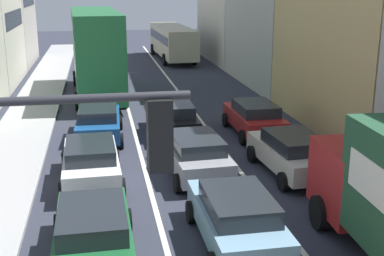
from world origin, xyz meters
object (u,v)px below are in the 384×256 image
Objects in this scene: sedan_left_lane_third at (91,161)px; bus_mid_queue_primary at (96,50)px; hatchback_centre_lane_third at (195,154)px; coupe_centre_lane_fourth at (174,117)px; wagon_right_lane_far at (254,117)px; sedan_right_lane_behind_truck at (292,152)px; sedan_centre_lane_second at (237,217)px; sedan_left_lane_fourth at (99,122)px; bus_far_queue_secondary at (173,40)px; wagon_left_lane_second at (93,233)px.

bus_mid_queue_primary is (0.33, 13.91, 2.03)m from sedan_left_lane_third.
sedan_left_lane_third is (-3.62, -0.13, 0.00)m from hatchback_centre_lane_third.
coupe_centre_lane_fourth and wagon_right_lane_far have the same top height.
coupe_centre_lane_fourth is at bearing 27.52° from sedan_right_lane_behind_truck.
bus_mid_queue_primary is at bearing 10.11° from sedan_centre_lane_second.
hatchback_centre_lane_third is 0.41× the size of bus_mid_queue_primary.
bus_mid_queue_primary is at bearing 10.78° from hatchback_centre_lane_third.
bus_mid_queue_primary reaches higher than sedan_left_lane_fourth.
wagon_right_lane_far is at bearing -58.32° from sedan_left_lane_third.
coupe_centre_lane_fourth is 1.00× the size of wagon_right_lane_far.
bus_far_queue_secondary reaches higher than hatchback_centre_lane_third.
sedan_right_lane_behind_truck is at bearing -55.35° from wagon_left_lane_second.
bus_mid_queue_primary is at bearing 21.73° from coupe_centre_lane_fourth.
bus_mid_queue_primary is at bearing -2.62° from sedan_left_lane_third.
sedan_left_lane_third is at bearing 178.77° from sedan_left_lane_fourth.
bus_far_queue_secondary is at bearing -9.43° from hatchback_centre_lane_third.
bus_far_queue_secondary is (3.25, 33.28, 0.96)m from sedan_centre_lane_second.
sedan_right_lane_behind_truck is 15.89m from bus_mid_queue_primary.
wagon_right_lane_far is (6.88, -0.47, 0.00)m from sedan_left_lane_fourth.
bus_mid_queue_primary is (-6.85, 9.26, 2.03)m from wagon_right_lane_far.
sedan_left_lane_third is 5.13m from sedan_left_lane_fourth.
sedan_centre_lane_second is 0.98× the size of hatchback_centre_lane_third.
sedan_right_lane_behind_truck is 1.02× the size of wagon_right_lane_far.
hatchback_centre_lane_third and wagon_right_lane_far have the same top height.
sedan_right_lane_behind_truck is 0.41× the size of bus_mid_queue_primary.
bus_far_queue_secondary is at bearing -3.40° from sedan_right_lane_behind_truck.
sedan_left_lane_fourth is 0.41× the size of bus_far_queue_secondary.
bus_far_queue_secondary is (-0.06, 28.59, 0.96)m from sedan_right_lane_behind_truck.
sedan_right_lane_behind_truck is (3.41, -5.66, 0.00)m from coupe_centre_lane_fourth.
hatchback_centre_lane_third is 3.44m from sedan_right_lane_behind_truck.
bus_far_queue_secondary is at bearing 0.19° from wagon_right_lane_far.
hatchback_centre_lane_third is at bearing -179.13° from coupe_centre_lane_fourth.
wagon_left_lane_second is at bearing 176.38° from bus_mid_queue_primary.
sedan_left_lane_third is at bearing 122.60° from wagon_right_lane_far.
sedan_left_lane_third is at bearing 0.31° from wagon_left_lane_second.
bus_far_queue_secondary is (3.34, 28.10, 0.96)m from hatchback_centre_lane_third.
wagon_left_lane_second is at bearing 93.16° from sedan_centre_lane_second.
sedan_centre_lane_second is at bearing -159.30° from sedan_left_lane_fourth.
sedan_left_lane_third is at bearing 175.78° from bus_mid_queue_primary.
sedan_centre_lane_second and sedan_left_lane_fourth have the same top height.
sedan_left_lane_third is 0.41× the size of bus_far_queue_secondary.
bus_far_queue_secondary reaches higher than wagon_left_lane_second.
wagon_left_lane_second is 6.44m from hatchback_centre_lane_third.
coupe_centre_lane_fourth is 6.61m from sedan_right_lane_behind_truck.
sedan_centre_lane_second and sedan_left_lane_third have the same top height.
hatchback_centre_lane_third is 1.01× the size of sedan_left_lane_third.
coupe_centre_lane_fourth is (3.54, 10.55, 0.00)m from wagon_left_lane_second.
hatchback_centre_lane_third is at bearing -33.89° from wagon_left_lane_second.
hatchback_centre_lane_third is at bearing 78.33° from sedan_right_lane_behind_truck.
bus_far_queue_secondary is (3.35, 22.93, 0.96)m from coupe_centre_lane_fourth.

